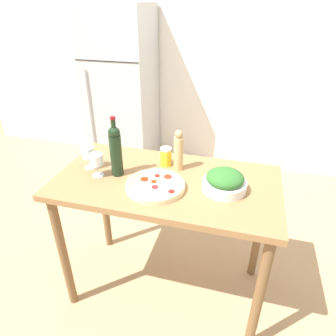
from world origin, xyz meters
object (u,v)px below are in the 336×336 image
(salad_bowl, at_px, (225,181))
(homemade_pizza, at_px, (155,185))
(wine_bottle, at_px, (116,150))
(refrigerator, at_px, (122,93))
(salt_canister, at_px, (166,156))
(pepper_mill, at_px, (178,151))
(wine_glass_near, at_px, (96,161))
(wine_glass_far, at_px, (88,153))

(salad_bowl, xyz_separation_m, homemade_pizza, (-0.37, -0.09, -0.03))
(wine_bottle, relative_size, homemade_pizza, 1.09)
(refrigerator, distance_m, salt_canister, 1.80)
(wine_bottle, distance_m, salt_canister, 0.33)
(pepper_mill, relative_size, salad_bowl, 1.06)
(wine_bottle, xyz_separation_m, salad_bowl, (0.64, 0.00, -0.11))
(wine_glass_near, distance_m, pepper_mill, 0.49)
(wine_glass_near, xyz_separation_m, homemade_pizza, (0.38, -0.04, -0.08))
(wine_bottle, height_order, pepper_mill, wine_bottle)
(refrigerator, height_order, salad_bowl, refrigerator)
(pepper_mill, bearing_deg, homemade_pizza, -106.19)
(wine_glass_near, distance_m, salad_bowl, 0.75)
(homemade_pizza, bearing_deg, salt_canister, 93.68)
(wine_bottle, distance_m, homemade_pizza, 0.32)
(homemade_pizza, height_order, salt_canister, salt_canister)
(wine_bottle, height_order, salt_canister, wine_bottle)
(salad_bowl, xyz_separation_m, salt_canister, (-0.39, 0.19, 0.01))
(pepper_mill, distance_m, salt_canister, 0.12)
(salad_bowl, bearing_deg, wine_glass_far, 178.16)
(salad_bowl, relative_size, homemade_pizza, 0.73)
(wine_glass_near, relative_size, salt_canister, 1.21)
(pepper_mill, distance_m, salad_bowl, 0.35)
(wine_glass_near, bearing_deg, salt_canister, 33.73)
(pepper_mill, relative_size, salt_canister, 2.19)
(refrigerator, distance_m, salad_bowl, 2.18)
(wine_glass_near, bearing_deg, wine_glass_far, 141.52)
(pepper_mill, xyz_separation_m, salad_bowl, (0.30, -0.16, -0.07))
(refrigerator, height_order, homemade_pizza, refrigerator)
(wine_glass_far, height_order, salad_bowl, wine_glass_far)
(refrigerator, relative_size, wine_glass_near, 12.76)
(refrigerator, relative_size, wine_glass_far, 12.76)
(wine_bottle, relative_size, pepper_mill, 1.41)
(homemade_pizza, xyz_separation_m, salt_canister, (-0.02, 0.28, 0.04))
(refrigerator, height_order, wine_glass_near, refrigerator)
(wine_glass_near, distance_m, wine_glass_far, 0.12)
(wine_glass_far, relative_size, salt_canister, 1.21)
(wine_glass_near, height_order, pepper_mill, pepper_mill)
(wine_bottle, xyz_separation_m, homemade_pizza, (0.27, -0.09, -0.15))
(refrigerator, height_order, wine_glass_far, refrigerator)
(wine_bottle, height_order, salad_bowl, wine_bottle)
(pepper_mill, height_order, salad_bowl, pepper_mill)
(wine_glass_near, relative_size, salad_bowl, 0.59)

